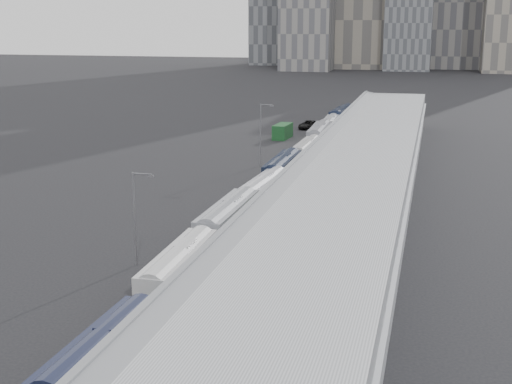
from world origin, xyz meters
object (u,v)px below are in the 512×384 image
(bus_1, at_px, (101,365))
(street_lamp_far, at_px, (262,131))
(bus_3, at_px, (228,224))
(suv, at_px, (308,125))
(bus_9, at_px, (342,118))
(bus_8, at_px, (330,128))
(shipping_container, at_px, (283,131))
(bus_2, at_px, (179,274))
(bus_4, at_px, (264,194))
(bus_7, at_px, (319,138))
(street_lamp_near, at_px, (136,212))
(bus_6, at_px, (307,155))
(bus_5, at_px, (283,172))

(bus_1, xyz_separation_m, street_lamp_far, (-6.58, 67.71, 3.87))
(bus_3, xyz_separation_m, suv, (-5.49, 76.98, -0.88))
(bus_9, height_order, street_lamp_far, street_lamp_far)
(bus_8, relative_size, shipping_container, 2.04)
(bus_2, xyz_separation_m, bus_9, (0.53, 96.90, 0.08))
(bus_4, distance_m, bus_9, 68.64)
(bus_1, bearing_deg, street_lamp_far, 96.48)
(bus_7, bearing_deg, street_lamp_near, -97.38)
(bus_6, bearing_deg, bus_9, 91.30)
(bus_1, bearing_deg, bus_7, 91.37)
(bus_5, bearing_deg, bus_3, -89.72)
(bus_5, bearing_deg, shipping_container, 102.30)
(street_lamp_near, distance_m, shipping_container, 72.88)
(bus_4, bearing_deg, bus_7, 93.46)
(bus_1, bearing_deg, bus_6, 90.99)
(street_lamp_far, relative_size, shipping_container, 1.57)
(bus_3, xyz_separation_m, street_lamp_near, (-5.78, -9.12, 3.27))
(street_lamp_far, bearing_deg, bus_4, -75.76)
(bus_9, bearing_deg, street_lamp_near, -90.02)
(bus_2, xyz_separation_m, street_lamp_near, (-5.91, 5.40, 3.37))
(bus_6, xyz_separation_m, bus_9, (-0.20, 42.83, 0.10))
(bus_9, bearing_deg, bus_8, -88.37)
(bus_7, height_order, bus_9, bus_7)
(bus_4, bearing_deg, bus_3, -88.18)
(bus_1, relative_size, street_lamp_far, 1.34)
(bus_7, bearing_deg, bus_6, -89.91)
(suv, bearing_deg, bus_6, -70.88)
(street_lamp_near, bearing_deg, bus_7, 84.63)
(bus_6, height_order, street_lamp_near, street_lamp_near)
(bus_1, height_order, bus_3, bus_3)
(bus_9, bearing_deg, bus_3, -86.45)
(bus_2, relative_size, bus_3, 0.95)
(bus_4, relative_size, shipping_container, 2.15)
(street_lamp_far, distance_m, suv, 39.78)
(bus_7, relative_size, street_lamp_far, 1.48)
(bus_1, distance_m, bus_2, 15.76)
(bus_2, xyz_separation_m, shipping_container, (-8.13, 78.15, -0.28))
(bus_6, bearing_deg, bus_8, 92.47)
(suv, bearing_deg, street_lamp_near, -80.72)
(bus_6, distance_m, bus_7, 15.87)
(bus_7, distance_m, shipping_container, 11.68)
(bus_4, height_order, bus_9, bus_9)
(bus_2, bearing_deg, bus_1, -88.28)
(bus_6, relative_size, street_lamp_near, 1.51)
(bus_1, height_order, bus_7, bus_7)
(bus_6, bearing_deg, bus_4, -90.08)
(bus_6, bearing_deg, bus_3, -90.22)
(bus_6, height_order, suv, bus_6)
(shipping_container, bearing_deg, street_lamp_far, -80.81)
(street_lamp_near, bearing_deg, shipping_container, 91.75)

